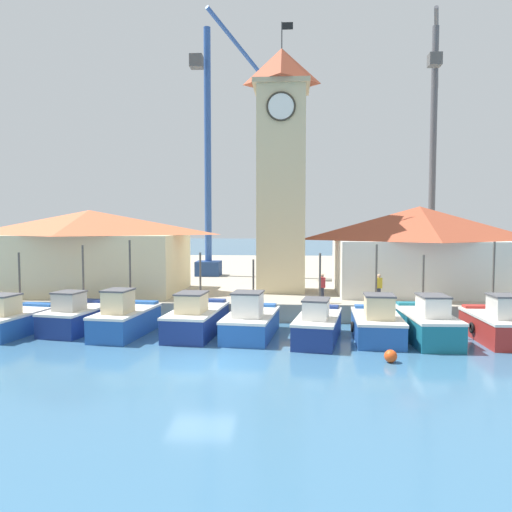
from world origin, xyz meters
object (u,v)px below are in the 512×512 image
at_px(port_crane_near, 211,175).
at_px(fishing_boat_mid_right, 251,321).
at_px(fishing_boat_right_outer, 377,324).
at_px(fishing_boat_far_right, 427,323).
at_px(fishing_boat_end_right, 497,324).
at_px(port_crane_far, 432,174).
at_px(fishing_boat_left_inner, 78,317).
at_px(dock_worker_along_quay, 322,288).
at_px(fishing_boat_right_inner, 318,325).
at_px(mooring_buoy, 391,356).
at_px(fishing_boat_mid_left, 125,319).
at_px(dock_worker_near_tower, 379,288).
at_px(warehouse_right, 419,249).
at_px(warehouse_left, 90,250).
at_px(fishing_boat_center, 197,319).
at_px(fishing_boat_left_outer, 13,320).
at_px(clock_tower, 281,166).

bearing_deg(port_crane_near, fishing_boat_mid_right, -75.07).
xyz_separation_m(fishing_boat_right_outer, fishing_boat_far_right, (2.27, 0.04, 0.04)).
height_order(fishing_boat_right_outer, fishing_boat_far_right, fishing_boat_right_outer).
bearing_deg(fishing_boat_end_right, port_crane_far, 82.98).
bearing_deg(fishing_boat_left_inner, dock_worker_along_quay, 15.59).
height_order(fishing_boat_right_inner, mooring_buoy, fishing_boat_right_inner).
bearing_deg(fishing_boat_end_right, fishing_boat_far_right, -178.66).
bearing_deg(fishing_boat_mid_left, fishing_boat_left_inner, 165.99).
xyz_separation_m(port_crane_near, dock_worker_near_tower, (11.47, -13.92, -7.50)).
bearing_deg(fishing_boat_right_outer, warehouse_right, 65.12).
bearing_deg(fishing_boat_left_inner, warehouse_left, 107.25).
relative_size(fishing_boat_center, dock_worker_along_quay, 3.32).
bearing_deg(mooring_buoy, fishing_boat_mid_left, 161.84).
bearing_deg(dock_worker_along_quay, fishing_boat_right_outer, -61.57).
distance_m(fishing_boat_left_inner, port_crane_far, 31.29).
relative_size(warehouse_left, warehouse_right, 1.13).
height_order(fishing_boat_left_outer, warehouse_left, warehouse_left).
bearing_deg(clock_tower, dock_worker_along_quay, -63.19).
bearing_deg(fishing_boat_right_inner, fishing_boat_left_outer, 178.76).
distance_m(fishing_boat_right_outer, dock_worker_along_quay, 4.91).
xyz_separation_m(fishing_boat_center, fishing_boat_end_right, (14.04, -0.46, 0.01)).
distance_m(fishing_boat_far_right, dock_worker_along_quay, 6.26).
height_order(warehouse_left, port_crane_far, port_crane_far).
bearing_deg(fishing_boat_far_right, fishing_boat_mid_right, 178.78).
bearing_deg(fishing_boat_right_outer, clock_tower, 117.58).
relative_size(warehouse_right, port_crane_near, 0.48).
distance_m(warehouse_left, port_crane_near, 13.38).
xyz_separation_m(fishing_boat_mid_left, fishing_boat_mid_right, (6.08, 0.11, -0.05)).
bearing_deg(mooring_buoy, port_crane_far, 71.60).
relative_size(fishing_boat_end_right, warehouse_left, 0.38).
xyz_separation_m(fishing_boat_far_right, port_crane_near, (-12.95, 18.11, 8.58)).
bearing_deg(fishing_boat_end_right, warehouse_right, 99.84).
bearing_deg(dock_worker_along_quay, warehouse_right, 35.09).
relative_size(fishing_boat_left_outer, dock_worker_near_tower, 2.82).
bearing_deg(fishing_boat_left_inner, warehouse_right, 22.87).
height_order(clock_tower, mooring_buoy, clock_tower).
bearing_deg(fishing_boat_end_right, mooring_buoy, -144.98).
bearing_deg(dock_worker_near_tower, fishing_boat_right_inner, -127.67).
bearing_deg(clock_tower, fishing_boat_right_outer, -62.42).
relative_size(fishing_boat_mid_left, fishing_boat_right_outer, 1.01).
bearing_deg(fishing_boat_mid_right, clock_tower, 81.74).
bearing_deg(fishing_boat_right_outer, port_crane_far, 68.75).
bearing_deg(warehouse_left, fishing_boat_end_right, -18.81).
relative_size(fishing_boat_right_inner, dock_worker_near_tower, 3.14).
bearing_deg(fishing_boat_far_right, dock_worker_along_quay, 137.52).
height_order(port_crane_near, dock_worker_near_tower, port_crane_near).
xyz_separation_m(clock_tower, dock_worker_near_tower, (5.43, -4.65, -7.20)).
xyz_separation_m(fishing_boat_center, port_crane_near, (-2.10, 17.57, 8.60)).
height_order(fishing_boat_right_outer, dock_worker_along_quay, fishing_boat_right_outer).
relative_size(fishing_boat_mid_right, fishing_boat_end_right, 1.09).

